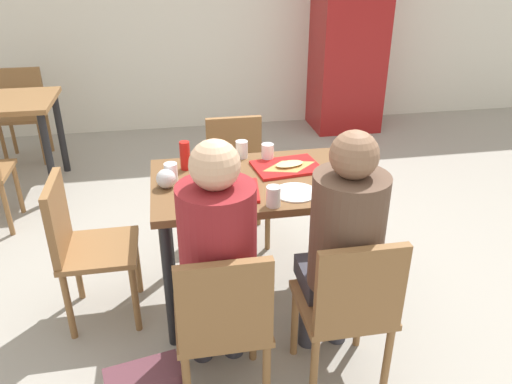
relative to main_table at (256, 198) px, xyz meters
The scene contains 24 objects.
ground_plane 0.67m from the main_table, ahead, with size 10.00×10.00×0.02m, color #9E998E.
main_table is the anchor object (origin of this frame).
chair_near_left 0.81m from the main_table, 110.27° to the right, with size 0.40×0.40×0.84m.
chair_near_right 0.81m from the main_table, 69.73° to the right, with size 0.40×0.40×0.84m.
chair_far_side 0.77m from the main_table, 90.00° to the left, with size 0.40×0.40×0.84m.
chair_left_end 0.95m from the main_table, behind, with size 0.40×0.40×0.84m.
person_in_red 0.67m from the main_table, 114.44° to the right, with size 0.32×0.42×1.25m.
person_in_brown_jacket 0.67m from the main_table, 65.56° to the right, with size 0.32×0.42×1.25m.
tray_red_near 0.26m from the main_table, 146.62° to the right, with size 0.36×0.26×0.02m, color red.
tray_red_far 0.25m from the main_table, 29.46° to the left, with size 0.36×0.26×0.02m, color red.
paper_plate_center 0.29m from the main_table, 129.62° to the left, with size 0.22×0.22×0.01m, color white.
paper_plate_near_edge 0.29m from the main_table, 50.38° to the right, with size 0.22×0.22×0.01m, color white.
pizza_slice_a 0.29m from the main_table, 142.96° to the right, with size 0.26×0.18×0.02m.
pizza_slice_b 0.27m from the main_table, 25.02° to the left, with size 0.26×0.18×0.02m.
pizza_slice_c 0.30m from the main_table, 122.63° to the left, with size 0.25×0.26×0.02m.
plastic_cup_a 0.35m from the main_table, 95.10° to the left, with size 0.07×0.07×0.10m, color white.
plastic_cup_b 0.35m from the main_table, 84.90° to the right, with size 0.07×0.07×0.10m, color white.
plastic_cup_c 0.48m from the main_table, behind, with size 0.07×0.07×0.10m, color white.
plastic_cup_d 0.31m from the main_table, 64.97° to the left, with size 0.07×0.07×0.10m, color white.
soda_can 0.50m from the main_table, ahead, with size 0.07×0.07×0.12m, color #B7BCC6.
condiment_bottle 0.46m from the main_table, 150.86° to the left, with size 0.06×0.06×0.16m, color red.
foil_bundle 0.50m from the main_table, behind, with size 0.10×0.10×0.10m, color silver.
drink_fridge 3.24m from the main_table, 61.94° to the left, with size 0.70×0.60×1.90m, color maroon.
background_chair_far 3.12m from the main_table, 124.76° to the left, with size 0.40×0.40×0.84m.
Camera 1 is at (-0.44, -2.38, 1.91)m, focal length 35.34 mm.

